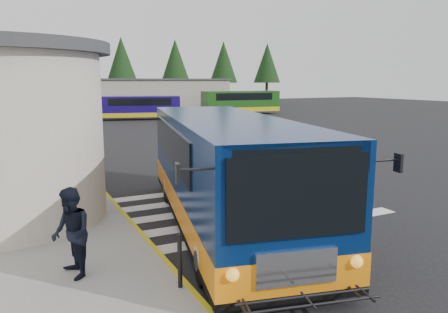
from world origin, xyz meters
name	(u,v)px	position (x,y,z in m)	size (l,w,h in m)	color
ground	(240,199)	(0.00, 0.00, 0.00)	(140.00, 140.00, 0.00)	black
curb_strip	(96,184)	(-4.05, 4.00, 0.08)	(0.12, 34.00, 0.16)	gold
crosswalk	(238,206)	(-0.50, -0.80, 0.01)	(8.00, 5.35, 0.01)	silver
depot_building	(122,96)	(6.00, 42.00, 2.11)	(26.40, 8.40, 4.20)	gray
tree_line	(109,60)	(6.29, 50.00, 6.77)	(58.40, 4.40, 10.00)	black
transit_bus	(225,175)	(-1.72, -2.35, 1.43)	(5.36, 10.92, 2.99)	#061C4C
pedestrian_a	(47,201)	(-6.15, -1.39, 1.04)	(0.65, 0.42, 1.78)	black
pedestrian_b	(71,233)	(-5.92, -4.10, 1.04)	(0.87, 0.68, 1.78)	black
bollard	(180,261)	(-4.20, -5.44, 0.67)	(0.08, 0.08, 1.03)	black
far_bus_a	(140,107)	(5.27, 31.27, 1.34)	(8.29, 4.10, 2.06)	#130753
far_bus_b	(241,101)	(17.96, 33.16, 1.53)	(9.33, 3.33, 2.36)	#174512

